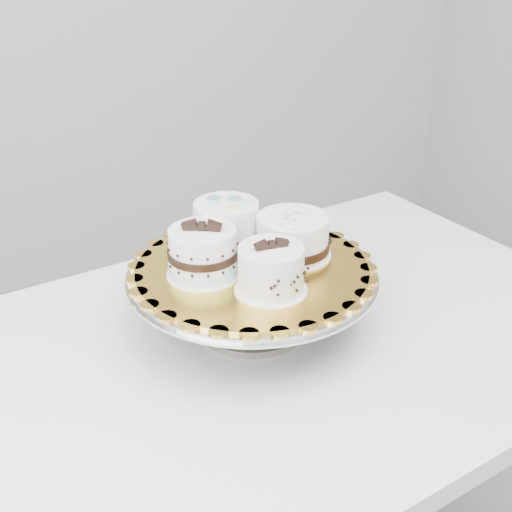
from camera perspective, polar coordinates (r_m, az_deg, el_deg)
name	(u,v)px	position (r m, az deg, el deg)	size (l,w,h in m)	color
table	(288,374)	(1.12, 2.84, -10.44)	(1.19, 0.88, 0.75)	white
cake_stand	(252,287)	(1.03, -0.35, -2.81)	(0.40, 0.40, 0.11)	gray
cake_board	(252,267)	(1.01, -0.35, -1.02)	(0.37, 0.37, 0.01)	#C7852A
cake_swirl	(271,270)	(0.93, 1.34, -1.29)	(0.11, 0.11, 0.09)	white
cake_banded	(203,254)	(0.98, -4.72, 0.16)	(0.14, 0.14, 0.09)	white
cake_dots	(227,225)	(1.06, -2.64, 2.81)	(0.14, 0.14, 0.08)	white
cake_ribbon	(293,237)	(1.04, 3.30, 1.70)	(0.14, 0.13, 0.07)	white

